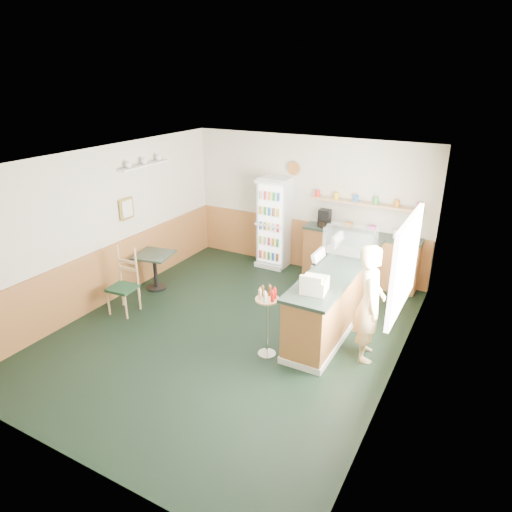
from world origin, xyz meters
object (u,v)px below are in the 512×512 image
Objects in this scene: drinks_fridge at (274,223)px; cafe_table at (155,264)px; cash_register at (315,285)px; cafe_chair at (126,279)px; condiment_stand at (267,313)px; shopkeeper at (369,303)px; display_case at (350,242)px.

drinks_fridge reaches higher than cafe_table.
cash_register is 0.31× the size of cafe_chair.
cafe_chair is (-2.71, 0.05, -0.09)m from condiment_stand.
cafe_chair is at bearing -113.66° from drinks_fridge.
cash_register is 0.21× the size of shopkeeper.
condiment_stand is 2.72m from cafe_chair.
cafe_chair is (-1.30, -2.97, -0.34)m from drinks_fridge.
cafe_table is (-2.84, 0.94, -0.19)m from condiment_stand.
condiment_stand is 1.41× the size of cafe_table.
cash_register is 0.47× the size of cafe_table.
shopkeeper is at bearing -4.12° from cafe_table.
drinks_fridge is 2.27× the size of display_case.
cash_register is 0.78m from condiment_stand.
condiment_stand reaches higher than cafe_table.
display_case is 1.10× the size of cafe_table.
shopkeeper is 1.42m from condiment_stand.
drinks_fridge is at bearing 115.00° from condiment_stand.
display_case is 3.60m from cafe_table.
cash_register is at bearing -90.00° from display_case.
condiment_stand is at bearing 98.43° from shopkeeper.
cash_register is (1.97, -2.69, 0.17)m from drinks_fridge.
shopkeeper reaches higher than cash_register.
cash_register is at bearing 31.09° from condiment_stand.
shopkeeper is at bearing 16.19° from cash_register.
cash_register is at bearing -53.83° from drinks_fridge.
cafe_table is at bearing 92.99° from cafe_chair.
condiment_stand is at bearing -6.51° from cafe_chair.
display_case reaches higher than cafe_table.
shopkeeper is (0.70, 0.31, -0.25)m from cash_register.
shopkeeper is 4.13m from cafe_table.
display_case is 3.80m from cafe_chair.
cafe_table is at bearing 161.77° from condiment_stand.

